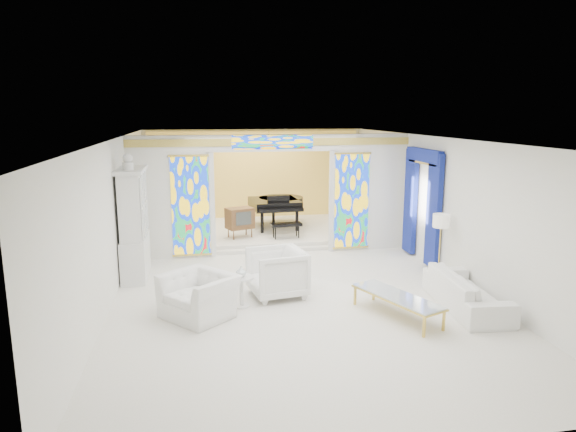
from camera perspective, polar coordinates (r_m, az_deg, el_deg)
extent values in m
plane|color=white|center=(11.29, -0.20, -6.78)|extent=(12.00, 12.00, 0.00)
cube|color=white|center=(10.74, -0.21, 8.61)|extent=(7.00, 12.00, 0.02)
cube|color=silver|center=(16.79, -3.73, 4.47)|extent=(7.00, 0.02, 3.00)
cube|color=silver|center=(5.33, 11.15, -11.21)|extent=(7.00, 0.02, 3.00)
cube|color=silver|center=(10.89, -18.67, 0.08)|extent=(0.02, 12.00, 3.00)
cube|color=silver|center=(12.01, 16.48, 1.23)|extent=(0.02, 12.00, 3.00)
cube|color=silver|center=(12.75, -12.93, 1.98)|extent=(2.00, 0.18, 3.00)
cube|color=silver|center=(13.45, 8.87, 2.62)|extent=(2.00, 0.18, 3.00)
cube|color=silver|center=(12.72, -1.77, 8.14)|extent=(3.00, 0.18, 0.40)
cube|color=silver|center=(12.67, -8.39, 1.18)|extent=(0.12, 0.06, 2.60)
cube|color=silver|center=(13.10, 4.84, 1.59)|extent=(0.12, 0.06, 2.60)
cube|color=silver|center=(12.63, -1.70, 7.44)|extent=(3.24, 0.06, 0.12)
cube|color=gold|center=(12.62, -1.71, 8.21)|extent=(7.00, 0.05, 0.18)
cube|color=gold|center=(12.66, -10.79, 1.09)|extent=(0.90, 0.04, 2.40)
cube|color=gold|center=(13.23, 7.07, 1.65)|extent=(0.90, 0.04, 2.40)
cube|color=gold|center=(12.61, -1.70, 8.20)|extent=(2.00, 0.04, 0.34)
cube|color=white|center=(15.18, -2.86, -1.68)|extent=(6.80, 3.80, 0.18)
cube|color=#E6C850|center=(16.67, -3.69, 4.42)|extent=(6.70, 0.10, 2.90)
cylinder|color=gold|center=(14.74, -2.13, 7.62)|extent=(0.48, 0.48, 0.30)
cube|color=navy|center=(12.04, 15.90, 0.56)|extent=(0.12, 0.55, 2.60)
cube|color=navy|center=(13.20, 13.46, 1.61)|extent=(0.12, 0.55, 2.60)
cube|color=navy|center=(12.46, 14.90, 6.55)|extent=(0.14, 1.70, 0.30)
cube|color=gold|center=(12.48, 14.86, 5.77)|extent=(0.12, 1.50, 0.06)
cube|color=silver|center=(11.67, -16.56, -4.36)|extent=(0.50, 1.40, 0.90)
cube|color=silver|center=(11.42, -16.88, 1.21)|extent=(0.44, 1.30, 1.40)
cube|color=silver|center=(11.39, -15.73, 1.25)|extent=(0.01, 1.20, 1.30)
cube|color=silver|center=(11.32, -17.10, 4.90)|extent=(0.56, 1.46, 0.08)
cylinder|color=white|center=(10.96, -17.35, 5.31)|extent=(0.22, 0.22, 0.16)
sphere|color=white|center=(10.94, -17.40, 6.15)|extent=(0.20, 0.20, 0.20)
imported|color=white|center=(9.21, -9.86, -8.73)|extent=(1.54, 1.56, 0.76)
imported|color=white|center=(10.03, -1.26, -6.33)|extent=(1.19, 1.16, 0.94)
imported|color=white|center=(10.04, 19.24, -7.88)|extent=(1.04, 2.26, 0.64)
cylinder|color=silver|center=(9.51, -5.23, -6.84)|extent=(0.52, 0.52, 0.03)
cylinder|color=silver|center=(9.60, -5.19, -8.42)|extent=(0.09, 0.09, 0.54)
cylinder|color=silver|center=(9.69, -5.17, -9.89)|extent=(0.35, 0.35, 0.03)
imported|color=white|center=(9.47, -5.24, -6.16)|extent=(0.24, 0.24, 0.20)
cube|color=silver|center=(9.25, 12.02, -8.71)|extent=(1.18, 1.85, 0.04)
cube|color=gold|center=(9.26, 12.02, -8.82)|extent=(1.21, 1.88, 0.03)
cube|color=gold|center=(8.63, 14.88, -11.80)|extent=(0.05, 0.05, 0.37)
cube|color=gold|center=(8.95, 16.92, -11.04)|extent=(0.05, 0.05, 0.37)
cube|color=gold|center=(9.75, 7.46, -8.74)|extent=(0.05, 0.05, 0.37)
cube|color=gold|center=(10.04, 9.50, -8.20)|extent=(0.05, 0.05, 0.37)
cylinder|color=gold|center=(11.60, 16.30, -6.69)|extent=(0.27, 0.27, 0.03)
cylinder|color=gold|center=(11.42, 16.48, -3.63)|extent=(0.03, 0.03, 1.31)
cylinder|color=silver|center=(11.28, 16.66, -0.51)|extent=(0.38, 0.38, 0.28)
cube|color=black|center=(15.15, -1.51, 1.38)|extent=(1.45, 1.54, 0.26)
cylinder|color=black|center=(15.52, -0.78, 1.63)|extent=(1.43, 1.43, 0.26)
cube|color=black|center=(14.36, -0.76, 0.67)|extent=(1.27, 0.37, 0.09)
cube|color=beige|center=(14.28, -0.69, 0.69)|extent=(1.16, 0.18, 0.03)
cube|color=black|center=(14.62, -1.07, 1.83)|extent=(0.65, 0.08, 0.23)
cube|color=black|center=(13.89, -0.22, -0.95)|extent=(0.86, 0.39, 0.07)
cylinder|color=black|center=(14.50, -2.89, -0.77)|extent=(0.10, 0.10, 0.58)
cylinder|color=black|center=(14.73, 1.00, -0.56)|extent=(0.10, 0.10, 0.58)
cylinder|color=black|center=(15.78, -1.63, 0.24)|extent=(0.10, 0.10, 0.58)
cube|color=brown|center=(13.99, -5.39, -0.24)|extent=(0.82, 0.69, 0.56)
cube|color=#333836|center=(13.77, -4.96, -0.28)|extent=(0.43, 0.18, 0.36)
cone|color=brown|center=(13.82, -6.06, -2.13)|extent=(0.05, 0.05, 0.25)
cone|color=brown|center=(14.05, -4.06, -1.87)|extent=(0.05, 0.05, 0.25)
cone|color=brown|center=(14.11, -6.64, -1.85)|extent=(0.05, 0.05, 0.25)
cone|color=brown|center=(14.34, -4.68, -1.60)|extent=(0.05, 0.05, 0.25)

